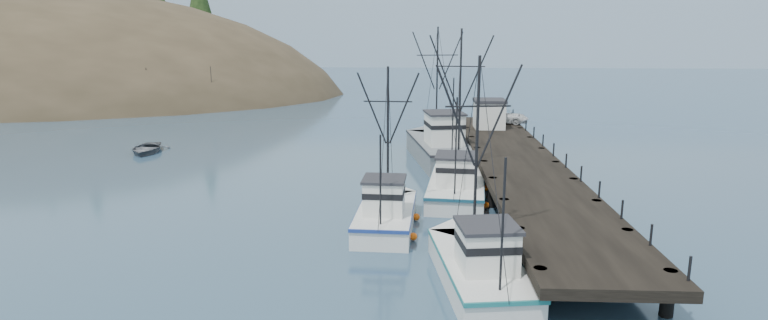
% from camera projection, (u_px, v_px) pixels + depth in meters
% --- Properties ---
extents(ground, '(400.00, 400.00, 0.00)m').
position_uv_depth(ground, '(285.00, 270.00, 29.21)').
color(ground, navy).
rests_on(ground, ground).
extents(pier, '(6.00, 44.00, 2.00)m').
position_uv_depth(pier, '(520.00, 165.00, 43.78)').
color(pier, black).
rests_on(pier, ground).
extents(distant_ridge, '(360.00, 40.00, 26.00)m').
position_uv_depth(distant_ridge, '(425.00, 64.00, 194.50)').
color(distant_ridge, '#9EB2C6').
rests_on(distant_ridge, ground).
extents(distant_ridge_far, '(180.00, 25.00, 18.00)m').
position_uv_depth(distant_ridge_far, '(283.00, 61.00, 211.49)').
color(distant_ridge_far, silver).
rests_on(distant_ridge_far, ground).
extents(moored_sailboats, '(19.38, 15.86, 6.35)m').
position_uv_depth(moored_sailboats, '(158.00, 105.00, 88.05)').
color(moored_sailboats, silver).
rests_on(moored_sailboats, ground).
extents(trawler_near, '(4.56, 10.51, 10.70)m').
position_uv_depth(trawler_near, '(478.00, 265.00, 27.69)').
color(trawler_near, silver).
rests_on(trawler_near, ground).
extents(trawler_mid, '(3.62, 9.58, 9.72)m').
position_uv_depth(trawler_mid, '(386.00, 213.00, 35.41)').
color(trawler_mid, silver).
rests_on(trawler_mid, ground).
extents(trawler_far, '(4.82, 11.70, 11.85)m').
position_uv_depth(trawler_far, '(457.00, 184.00, 41.88)').
color(trawler_far, silver).
rests_on(trawler_far, ground).
extents(work_vessel, '(6.13, 14.13, 11.97)m').
position_uv_depth(work_vessel, '(439.00, 147.00, 52.98)').
color(work_vessel, slate).
rests_on(work_vessel, ground).
extents(pier_shed, '(3.00, 3.20, 2.80)m').
position_uv_depth(pier_shed, '(489.00, 113.00, 57.89)').
color(pier_shed, silver).
rests_on(pier_shed, pier).
extents(pickup_truck, '(5.32, 3.80, 1.35)m').
position_uv_depth(pickup_truck, '(504.00, 116.00, 61.05)').
color(pickup_truck, silver).
rests_on(pickup_truck, pier).
extents(motorboat, '(4.49, 5.73, 1.08)m').
position_uv_depth(motorboat, '(146.00, 152.00, 56.56)').
color(motorboat, '#4F5258').
rests_on(motorboat, ground).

